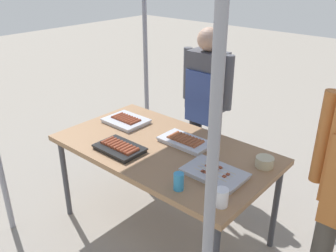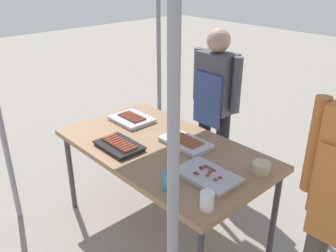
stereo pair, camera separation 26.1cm
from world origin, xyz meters
name	(u,v)px [view 1 (the left image)]	position (x,y,z in m)	size (l,w,h in m)	color
ground_plane	(164,228)	(0.00, 0.00, 0.00)	(18.00, 18.00, 0.00)	gray
stall_table	(164,153)	(0.00, 0.00, 0.70)	(1.60, 0.90, 0.75)	#9E724C
tray_grilled_sausages	(185,141)	(0.09, 0.14, 0.77)	(0.39, 0.22, 0.05)	silver
tray_meat_skewers	(215,173)	(0.50, -0.08, 0.77)	(0.39, 0.25, 0.04)	#ADADB2
tray_pork_links	(120,148)	(-0.20, -0.25, 0.77)	(0.35, 0.23, 0.05)	black
tray_spring_rolls	(126,121)	(-0.52, 0.12, 0.77)	(0.34, 0.27, 0.05)	silver
condiment_bowl	(265,162)	(0.69, 0.23, 0.78)	(0.12, 0.12, 0.07)	#BFB28C
drink_cup_near_edge	(179,181)	(0.43, -0.34, 0.80)	(0.06, 0.06, 0.11)	#338CBF
drink_cup_by_wok	(221,197)	(0.70, -0.31, 0.80)	(0.08, 0.08, 0.11)	white
vendor_woman	(206,97)	(-0.20, 0.81, 0.87)	(0.52, 0.22, 1.48)	black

